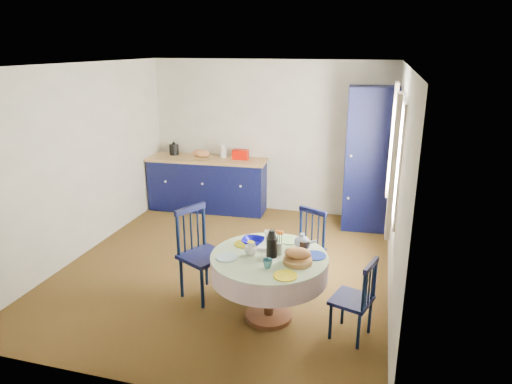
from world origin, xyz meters
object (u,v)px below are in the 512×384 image
Objects in this scene: dining_table at (270,266)px; chair_far at (305,247)px; mug_c at (304,245)px; mug_b at (268,264)px; kitchen_counter at (208,183)px; chair_right at (355,299)px; cobalt_bowl at (253,241)px; mug_d at (268,235)px; mug_a at (251,250)px; pantry_cabinet at (371,160)px; chair_left at (201,252)px.

dining_table reaches higher than chair_far.
mug_b is at bearing -117.28° from mug_c.
dining_table is 12.74× the size of mug_b.
kitchen_counter reaches higher than mug_c.
chair_right reaches higher than cobalt_bowl.
mug_d is 0.40× the size of cobalt_bowl.
pantry_cabinet is at bearing 70.05° from mug_a.
dining_table is at bearing -62.02° from kitchen_counter.
kitchen_counter is 8.74× the size of cobalt_bowl.
mug_b is at bearing -45.16° from mug_a.
chair_left reaches higher than chair_right.
pantry_cabinet is 17.39× the size of mug_a.
chair_right is at bearing 10.80° from mug_b.
mug_c reaches higher than cobalt_bowl.
kitchen_counter is at bearing 121.49° from dining_table.
pantry_cabinet is at bearing 67.35° from cobalt_bowl.
kitchen_counter is at bearing -121.31° from chair_right.
mug_b is at bearing -61.58° from chair_right.
chair_far is 1.14m from chair_right.
mug_b is 0.69m from mug_d.
mug_d is at bearing 80.69° from mug_a.
chair_right is at bearing -16.79° from cobalt_bowl.
mug_d is at bearing -103.51° from chair_far.
chair_left reaches higher than cobalt_bowl.
chair_right is at bearing -52.43° from kitchen_counter.
mug_d is at bearing -116.35° from pantry_cabinet.
chair_left is at bearing -126.57° from chair_far.
pantry_cabinet is 2.59× the size of chair_right.
mug_c is at bearing -63.69° from chair_left.
dining_table is at bearing 97.50° from mug_b.
cobalt_bowl is at bearing 100.71° from mug_a.
chair_far is at bearing 97.41° from mug_c.
chair_left is at bearing 156.39° from mug_a.
mug_c is at bearing 1.72° from cobalt_bowl.
pantry_cabinet is 2.40× the size of chair_far.
pantry_cabinet is 17.80× the size of mug_c.
dining_table is 1.15× the size of chair_left.
kitchen_counter is 2.73m from pantry_cabinet.
pantry_cabinet reaches higher than mug_a.
mug_d is (-0.16, 0.67, 0.00)m from mug_b.
pantry_cabinet reaches higher than cobalt_bowl.
chair_left is (-1.70, -2.59, -0.56)m from pantry_cabinet.
mug_a is 0.33m from mug_b.
kitchen_counter reaches higher than dining_table.
mug_b and mug_d have the same top height.
kitchen_counter is at bearing 118.42° from mug_a.
mug_b is 0.56m from cobalt_bowl.
kitchen_counter is 22.22× the size of mug_b.
dining_table reaches higher than mug_a.
mug_c is at bearing 62.72° from mug_b.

